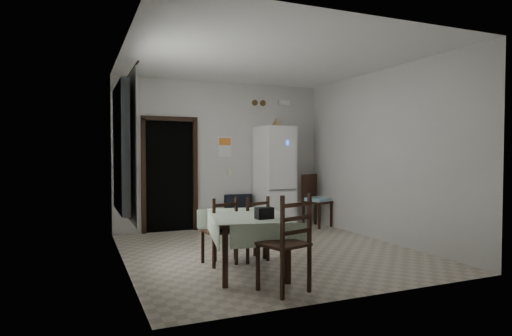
{
  "coord_description": "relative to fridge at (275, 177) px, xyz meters",
  "views": [
    {
      "loc": [
        -2.66,
        -5.86,
        1.49
      ],
      "look_at": [
        0.0,
        0.5,
        1.25
      ],
      "focal_mm": 30.0,
      "sensor_mm": 36.0,
      "label": 1
    }
  ],
  "objects": [
    {
      "name": "ground",
      "position": [
        -1.01,
        -1.93,
        -1.01
      ],
      "size": [
        4.5,
        4.5,
        0.0
      ],
      "primitive_type": "plane",
      "color": "#B3A692",
      "rests_on": "ground"
    },
    {
      "name": "ceiling",
      "position": [
        -1.01,
        -1.93,
        1.89
      ],
      "size": [
        4.2,
        4.5,
        0.02
      ],
      "primitive_type": null,
      "color": "white",
      "rests_on": "ground"
    },
    {
      "name": "wall_back",
      "position": [
        -1.01,
        0.32,
        0.44
      ],
      "size": [
        4.2,
        0.02,
        2.9
      ],
      "primitive_type": null,
      "color": "beige",
      "rests_on": "ground"
    },
    {
      "name": "wall_front",
      "position": [
        -1.01,
        -4.18,
        0.44
      ],
      "size": [
        4.2,
        0.02,
        2.9
      ],
      "primitive_type": null,
      "color": "beige",
      "rests_on": "ground"
    },
    {
      "name": "wall_left",
      "position": [
        -3.11,
        -1.93,
        0.44
      ],
      "size": [
        0.02,
        4.5,
        2.9
      ],
      "primitive_type": null,
      "color": "beige",
      "rests_on": "ground"
    },
    {
      "name": "wall_right",
      "position": [
        1.09,
        -1.93,
        0.44
      ],
      "size": [
        0.02,
        4.5,
        2.9
      ],
      "primitive_type": null,
      "color": "beige",
      "rests_on": "ground"
    },
    {
      "name": "doorway",
      "position": [
        -2.06,
        0.52,
        0.05
      ],
      "size": [
        1.06,
        0.52,
        2.22
      ],
      "color": "black",
      "rests_on": "ground"
    },
    {
      "name": "window_recess",
      "position": [
        -3.16,
        -2.13,
        0.54
      ],
      "size": [
        0.1,
        1.2,
        1.6
      ],
      "primitive_type": "cube",
      "color": "silver",
      "rests_on": "ground"
    },
    {
      "name": "curtain",
      "position": [
        -3.05,
        -2.13,
        0.54
      ],
      "size": [
        0.02,
        1.45,
        1.85
      ],
      "primitive_type": "cube",
      "color": "silver",
      "rests_on": "ground"
    },
    {
      "name": "curtain_rod",
      "position": [
        -3.04,
        -2.13,
        1.49
      ],
      "size": [
        0.02,
        1.6,
        0.02
      ],
      "primitive_type": "cylinder",
      "rotation": [
        1.57,
        0.0,
        0.0
      ],
      "color": "black",
      "rests_on": "ground"
    },
    {
      "name": "calendar",
      "position": [
        -0.96,
        0.31,
        0.61
      ],
      "size": [
        0.28,
        0.02,
        0.4
      ],
      "primitive_type": "cube",
      "color": "white",
      "rests_on": "ground"
    },
    {
      "name": "calendar_image",
      "position": [
        -0.96,
        0.3,
        0.71
      ],
      "size": [
        0.24,
        0.01,
        0.14
      ],
      "primitive_type": "cube",
      "color": "orange",
      "rests_on": "ground"
    },
    {
      "name": "light_switch",
      "position": [
        -0.86,
        0.31,
        0.09
      ],
      "size": [
        0.08,
        0.02,
        0.12
      ],
      "primitive_type": "cube",
      "color": "beige",
      "rests_on": "ground"
    },
    {
      "name": "vent_left",
      "position": [
        -0.31,
        0.3,
        1.51
      ],
      "size": [
        0.12,
        0.03,
        0.12
      ],
      "primitive_type": "cylinder",
      "rotation": [
        1.57,
        0.0,
        0.0
      ],
      "color": "brown",
      "rests_on": "ground"
    },
    {
      "name": "vent_right",
      "position": [
        -0.13,
        0.3,
        1.51
      ],
      "size": [
        0.12,
        0.03,
        0.12
      ],
      "primitive_type": "cylinder",
      "rotation": [
        1.57,
        0.0,
        0.0
      ],
      "color": "brown",
      "rests_on": "ground"
    },
    {
      "name": "emergency_light",
      "position": [
        0.34,
        0.28,
        1.54
      ],
      "size": [
        0.25,
        0.07,
        0.09
      ],
      "primitive_type": "cube",
      "color": "white",
      "rests_on": "ground"
    },
    {
      "name": "fridge",
      "position": [
        0.0,
        0.0,
        0.0
      ],
      "size": [
        0.73,
        0.73,
        2.02
      ],
      "primitive_type": null,
      "rotation": [
        0.0,
        0.0,
        0.12
      ],
      "color": "white",
      "rests_on": "ground"
    },
    {
      "name": "tan_cone",
      "position": [
        0.04,
        -0.01,
        1.11
      ],
      "size": [
        0.23,
        0.23,
        0.19
      ],
      "primitive_type": "cone",
      "rotation": [
        0.0,
        0.0,
        0.0
      ],
      "color": "tan",
      "rests_on": "fridge"
    },
    {
      "name": "navy_seat",
      "position": [
        -0.71,
        0.0,
        -0.68
      ],
      "size": [
        0.57,
        0.55,
        0.67
      ],
      "primitive_type": null,
      "rotation": [
        0.0,
        0.0,
        -0.03
      ],
      "color": "black",
      "rests_on": "ground"
    },
    {
      "name": "corner_chair",
      "position": [
        0.79,
        -0.35,
        -0.48
      ],
      "size": [
        0.6,
        0.6,
        1.06
      ],
      "primitive_type": null,
      "rotation": [
        0.0,
        0.0,
        0.38
      ],
      "color": "black",
      "rests_on": "ground"
    },
    {
      "name": "dining_table",
      "position": [
        -1.71,
        -2.83,
        -0.65
      ],
      "size": [
        1.16,
        1.53,
        0.72
      ],
      "primitive_type": null,
      "rotation": [
        0.0,
        0.0,
        -0.2
      ],
      "color": "#A2B69C",
      "rests_on": "ground"
    },
    {
      "name": "black_bag",
      "position": [
        -1.65,
        -3.21,
        -0.23
      ],
      "size": [
        0.22,
        0.14,
        0.13
      ],
      "primitive_type": "cube",
      "rotation": [
        0.0,
        0.0,
        0.09
      ],
      "color": "black",
      "rests_on": "dining_table"
    },
    {
      "name": "dining_chair_far_left",
      "position": [
        -1.92,
        -2.34,
        -0.56
      ],
      "size": [
        0.45,
        0.45,
        0.91
      ],
      "primitive_type": null,
      "rotation": [
        0.0,
        0.0,
        3.32
      ],
      "color": "black",
      "rests_on": "ground"
    },
    {
      "name": "dining_chair_far_right",
      "position": [
        -1.45,
        -2.31,
        -0.56
      ],
      "size": [
        0.45,
        0.45,
        0.9
      ],
      "primitive_type": null,
      "rotation": [
        0.0,
        0.0,
        3.32
      ],
      "color": "black",
      "rests_on": "ground"
    },
    {
      "name": "dining_chair_near_head",
      "position": [
        -1.64,
        -3.7,
        -0.48
      ],
      "size": [
        0.57,
        0.57,
        1.06
      ],
      "primitive_type": null,
      "rotation": [
        0.0,
        0.0,
        3.43
      ],
      "color": "black",
      "rests_on": "ground"
    }
  ]
}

